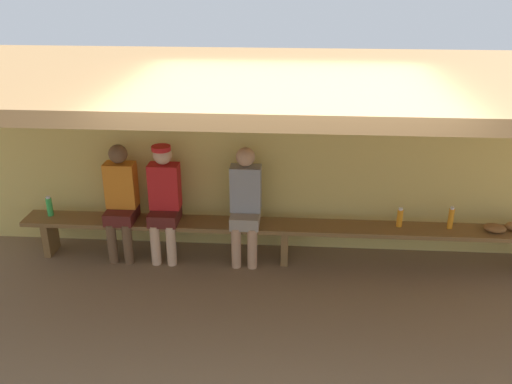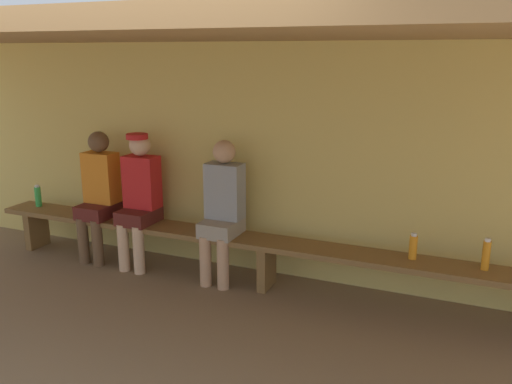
# 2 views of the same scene
# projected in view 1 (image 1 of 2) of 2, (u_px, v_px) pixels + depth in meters

# --- Properties ---
(ground_plane) EXTENTS (24.00, 24.00, 0.00)m
(ground_plane) POSITION_uv_depth(u_px,v_px,m) (280.00, 347.00, 4.96)
(ground_plane) COLOR brown
(back_wall) EXTENTS (8.00, 0.20, 2.20)m
(back_wall) POSITION_uv_depth(u_px,v_px,m) (287.00, 157.00, 6.37)
(back_wall) COLOR #D8BC60
(back_wall) RESTS_ON ground
(dugout_roof) EXTENTS (8.00, 2.80, 0.12)m
(dugout_roof) POSITION_uv_depth(u_px,v_px,m) (287.00, 79.00, 4.72)
(dugout_roof) COLOR #9E7547
(dugout_roof) RESTS_ON back_wall
(bench) EXTENTS (6.00, 0.36, 0.46)m
(bench) POSITION_uv_depth(u_px,v_px,m) (285.00, 230.00, 6.23)
(bench) COLOR brown
(bench) RESTS_ON ground
(player_with_sunglasses) EXTENTS (0.34, 0.42, 1.34)m
(player_with_sunglasses) POSITION_uv_depth(u_px,v_px,m) (121.00, 198.00, 6.22)
(player_with_sunglasses) COLOR #591E19
(player_with_sunglasses) RESTS_ON ground
(player_in_white) EXTENTS (0.34, 0.42, 1.34)m
(player_in_white) POSITION_uv_depth(u_px,v_px,m) (164.00, 197.00, 6.18)
(player_in_white) COLOR #591E19
(player_in_white) RESTS_ON ground
(player_middle) EXTENTS (0.34, 0.42, 1.34)m
(player_middle) POSITION_uv_depth(u_px,v_px,m) (245.00, 201.00, 6.13)
(player_middle) COLOR gray
(player_middle) RESTS_ON ground
(water_bottle_blue) EXTENTS (0.07, 0.07, 0.24)m
(water_bottle_blue) POSITION_uv_depth(u_px,v_px,m) (50.00, 206.00, 6.38)
(water_bottle_blue) COLOR green
(water_bottle_blue) RESTS_ON bench
(water_bottle_clear) EXTENTS (0.06, 0.06, 0.26)m
(water_bottle_clear) POSITION_uv_depth(u_px,v_px,m) (451.00, 218.00, 6.07)
(water_bottle_clear) COLOR orange
(water_bottle_clear) RESTS_ON bench
(water_bottle_green) EXTENTS (0.07, 0.07, 0.22)m
(water_bottle_green) POSITION_uv_depth(u_px,v_px,m) (400.00, 218.00, 6.12)
(water_bottle_green) COLOR orange
(water_bottle_green) RESTS_ON bench
(baseball_glove_worn) EXTENTS (0.28, 0.23, 0.09)m
(baseball_glove_worn) POSITION_uv_depth(u_px,v_px,m) (495.00, 228.00, 6.02)
(baseball_glove_worn) COLOR brown
(baseball_glove_worn) RESTS_ON bench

